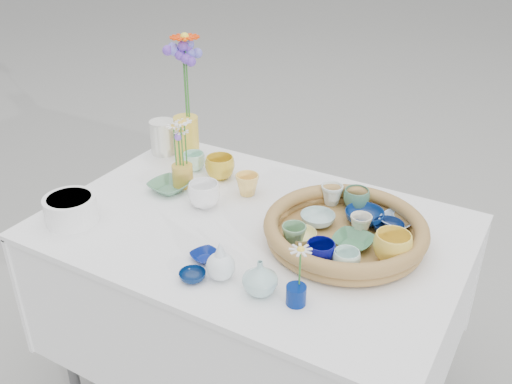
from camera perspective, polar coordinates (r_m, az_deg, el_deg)
The scene contains 32 objects.
wicker_tray at distance 1.67m, azimuth 8.90°, elevation -3.89°, with size 0.47×0.47×0.08m, color olive, non-canonical shape.
tray_ceramic_0 at distance 1.75m, azimuth 10.77°, elevation -2.42°, with size 0.12×0.12×0.04m, color navy.
tray_ceramic_1 at distance 1.72m, azimuth 13.07°, elevation -3.48°, with size 0.09×0.09×0.03m, color #091A44.
tray_ceramic_2 at distance 1.59m, azimuth 13.47°, elevation -5.38°, with size 0.10×0.10×0.08m, color yellow.
tray_ceramic_3 at distance 1.64m, azimuth 9.66°, elevation -4.90°, with size 0.11×0.11×0.03m, color #407952.
tray_ceramic_4 at distance 1.61m, azimuth 3.81°, elevation -4.37°, with size 0.07×0.07×0.07m, color #608E64.
tray_ceramic_5 at distance 1.72m, azimuth 6.19°, elevation -2.71°, with size 0.10×0.10×0.03m, color #9EBDB9.
tray_ceramic_6 at distance 1.82m, azimuth 7.59°, elevation -0.26°, with size 0.07×0.07×0.07m, color silver.
tray_ceramic_7 at distance 1.69m, azimuth 10.43°, elevation -3.22°, with size 0.06×0.06×0.06m, color beige.
tray_ceramic_8 at distance 1.76m, azimuth 13.94°, elevation -2.85°, with size 0.10×0.10×0.02m, color #9EC3F1.
tray_ceramic_9 at distance 1.55m, azimuth 6.47°, elevation -6.09°, with size 0.08×0.08×0.06m, color #06075A.
tray_ceramic_10 at distance 1.64m, azimuth 4.38°, elevation -4.48°, with size 0.10×0.10×0.03m, color #FFEE8B.
tray_ceramic_11 at distance 1.53m, azimuth 9.01°, elevation -6.80°, with size 0.07×0.07×0.06m, color silver.
tray_ceramic_12 at distance 1.81m, azimuth 10.00°, elevation -0.66°, with size 0.08×0.08×0.06m, color #3E7058.
loose_ceramic_0 at distance 2.01m, azimuth -3.63°, elevation 2.46°, with size 0.10×0.10×0.08m, color gold.
loose_ceramic_1 at distance 1.90m, azimuth -0.88°, elevation 0.74°, with size 0.08×0.08×0.07m, color #FECC60.
loose_ceramic_2 at distance 1.95m, azimuth -8.68°, elevation 0.55°, with size 0.13×0.13×0.03m, color #528765.
loose_ceramic_3 at distance 1.84m, azimuth -5.21°, elevation -0.27°, with size 0.10×0.10×0.08m, color white.
loose_ceramic_4 at distance 1.60m, azimuth -5.10°, elevation -6.42°, with size 0.08×0.08×0.02m, color navy.
loose_ceramic_5 at distance 2.08m, azimuth -6.24°, elevation 3.06°, with size 0.08×0.08×0.07m, color #B3ECD2.
loose_ceramic_6 at distance 1.53m, azimuth -6.37°, elevation -8.34°, with size 0.07×0.07×0.02m, color #061C48.
fluted_bowl at distance 1.84m, azimuth -18.02°, elevation -1.67°, with size 0.16×0.16×0.08m, color white, non-canonical shape.
bud_vase_paleblue at distance 1.50m, azimuth -3.58°, elevation -6.78°, with size 0.08×0.08×0.12m, color white, non-canonical shape.
bud_vase_seafoam at distance 1.45m, azimuth 0.41°, elevation -8.51°, with size 0.09×0.09×0.10m, color #A1C9C8.
bud_vase_cobalt at distance 1.44m, azimuth 4.03°, elevation -10.24°, with size 0.05×0.05×0.05m, color navy.
single_daisy at distance 1.40m, azimuth 4.42°, elevation -7.51°, with size 0.07×0.07×0.12m, color silver, non-canonical shape.
tall_vase_yellow at distance 2.14m, azimuth -6.94°, elevation 5.31°, with size 0.09×0.09×0.17m, color yellow.
gerbera at distance 2.06m, azimuth -6.90°, elevation 11.22°, with size 0.12×0.12×0.31m, color #FF3500, non-canonical shape.
hydrangea at distance 2.07m, azimuth -7.09°, elevation 10.44°, with size 0.09×0.09×0.32m, color #673AC1, non-canonical shape.
white_pitcher at distance 2.21m, azimuth -9.28°, elevation 5.42°, with size 0.14×0.10×0.13m, color silver, non-canonical shape.
daisy_cup at distance 1.97m, azimuth -7.35°, elevation 1.66°, with size 0.07×0.07×0.08m, color gold.
daisy_posy at distance 1.92m, azimuth -7.58°, elevation 4.80°, with size 0.08×0.08×0.16m, color white, non-canonical shape.
Camera 1 is at (0.75, -1.28, 1.69)m, focal length 40.00 mm.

